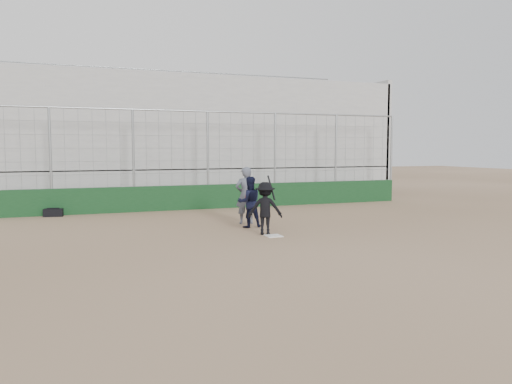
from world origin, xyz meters
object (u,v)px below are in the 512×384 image
object	(u,v)px
catcher_crouched	(249,210)
equipment_bag	(53,213)
batter_at_plate	(265,208)
umpire	(246,198)

from	to	relation	value
catcher_crouched	equipment_bag	distance (m)	7.68
catcher_crouched	batter_at_plate	bearing A→B (deg)	-90.32
catcher_crouched	umpire	bearing A→B (deg)	78.76
batter_at_plate	catcher_crouched	size ratio (longest dim) A/B	1.55
catcher_crouched	umpire	xyz separation A→B (m)	(0.16, 0.81, 0.30)
catcher_crouched	equipment_bag	bearing A→B (deg)	139.88
umpire	equipment_bag	distance (m)	7.34
batter_at_plate	equipment_bag	size ratio (longest dim) A/B	2.40
equipment_bag	batter_at_plate	bearing A→B (deg)	-47.08
equipment_bag	catcher_crouched	bearing A→B (deg)	-40.12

